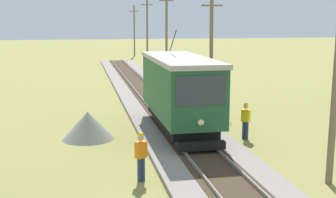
{
  "coord_description": "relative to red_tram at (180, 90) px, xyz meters",
  "views": [
    {
      "loc": [
        -4.78,
        -0.46,
        5.63
      ],
      "look_at": [
        -0.32,
        22.22,
        1.5
      ],
      "focal_mm": 47.76,
      "sensor_mm": 36.0,
      "label": 1
    }
  ],
  "objects": [
    {
      "name": "red_tram",
      "position": [
        0.0,
        0.0,
        0.0
      ],
      "size": [
        2.6,
        8.54,
        4.79
      ],
      "color": "#235633",
      "rests_on": "rail_right"
    },
    {
      "name": "utility_pole_near_tram",
      "position": [
        3.57,
        -7.94,
        1.49
      ],
      "size": [
        1.4,
        0.33,
        7.17
      ],
      "color": "#7A664C",
      "rests_on": "ground"
    },
    {
      "name": "utility_pole_mid",
      "position": [
        3.57,
        6.58,
        1.6
      ],
      "size": [
        1.4,
        0.48,
        7.4
      ],
      "color": "#7A664C",
      "rests_on": "ground"
    },
    {
      "name": "utility_pole_far",
      "position": [
        3.57,
        21.85,
        2.12
      ],
      "size": [
        1.4,
        0.35,
        8.43
      ],
      "color": "#7A664C",
      "rests_on": "ground"
    },
    {
      "name": "utility_pole_distant",
      "position": [
        3.57,
        34.59,
        2.13
      ],
      "size": [
        1.4,
        0.35,
        8.45
      ],
      "color": "#7A664C",
      "rests_on": "ground"
    },
    {
      "name": "utility_pole_horizon",
      "position": [
        3.57,
        48.09,
        1.8
      ],
      "size": [
        1.4,
        0.34,
        7.8
      ],
      "color": "#7A664C",
      "rests_on": "ground"
    },
    {
      "name": "gravel_pile",
      "position": [
        -4.53,
        -0.31,
        -1.53
      ],
      "size": [
        2.48,
        2.48,
        1.33
      ],
      "primitive_type": "cone",
      "color": "gray",
      "rests_on": "ground"
    },
    {
      "name": "track_worker",
      "position": [
        -2.81,
        -6.42,
        -1.21
      ],
      "size": [
        0.45,
        0.41,
        1.78
      ],
      "rotation": [
        0.0,
        0.0,
        2.15
      ],
      "color": "navy",
      "rests_on": "ground"
    },
    {
      "name": "second_worker",
      "position": [
        2.81,
        -1.8,
        -1.21
      ],
      "size": [
        0.44,
        0.44,
        1.78
      ],
      "rotation": [
        0.0,
        0.0,
        -2.35
      ],
      "color": "navy",
      "rests_on": "ground"
    }
  ]
}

